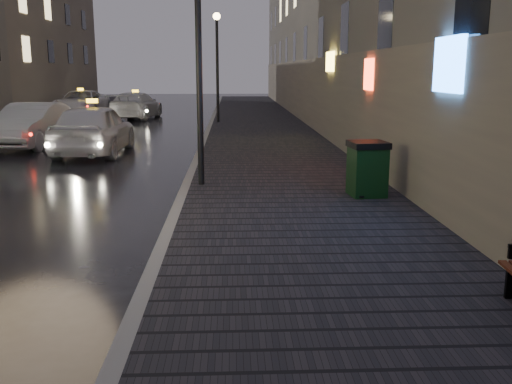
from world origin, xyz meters
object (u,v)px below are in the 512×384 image
at_px(car_left_mid, 32,125).
at_px(lamp_far, 217,54).
at_px(taxi_near, 94,129).
at_px(taxi_mid, 136,106).
at_px(trash_bin, 367,168).
at_px(taxi_far, 81,103).
at_px(lamp_near, 198,33).

bearing_deg(car_left_mid, lamp_far, 55.81).
distance_m(taxi_near, taxi_mid, 13.91).
xyz_separation_m(trash_bin, car_left_mid, (-9.96, 9.31, 0.05)).
distance_m(taxi_near, car_left_mid, 3.34).
xyz_separation_m(lamp_far, taxi_far, (-8.47, 6.58, -2.74)).
relative_size(lamp_near, car_left_mid, 1.12).
bearing_deg(taxi_mid, trash_bin, 117.53).
bearing_deg(taxi_far, car_left_mid, -81.19).
bearing_deg(lamp_near, taxi_mid, 103.38).
xyz_separation_m(lamp_near, lamp_far, (0.00, 16.00, 0.00)).
distance_m(lamp_near, taxi_mid, 20.56).
bearing_deg(taxi_mid, lamp_far, 147.32).
relative_size(lamp_far, taxi_near, 1.08).
bearing_deg(taxi_mid, car_left_mid, 87.93).
xyz_separation_m(trash_bin, taxi_far, (-11.97, 23.93, 0.02)).
xyz_separation_m(lamp_near, car_left_mid, (-6.46, 7.96, -2.71)).
bearing_deg(taxi_near, car_left_mid, -36.30).
relative_size(lamp_near, taxi_mid, 1.03).
relative_size(taxi_near, taxi_far, 0.91).
distance_m(trash_bin, car_left_mid, 13.64).
bearing_deg(lamp_far, lamp_near, -90.00).
distance_m(lamp_near, car_left_mid, 10.61).
bearing_deg(lamp_near, lamp_far, 90.00).
relative_size(lamp_near, lamp_far, 1.00).
distance_m(lamp_near, taxi_far, 24.27).
distance_m(lamp_far, taxi_near, 11.08).
distance_m(trash_bin, taxi_near, 10.32).
distance_m(taxi_mid, taxi_far, 4.66).
xyz_separation_m(lamp_far, taxi_mid, (-4.71, 3.82, -2.75)).
bearing_deg(taxi_mid, lamp_near, 109.71).
bearing_deg(lamp_near, taxi_far, 110.55).
xyz_separation_m(lamp_far, car_left_mid, (-6.46, -8.04, -2.71)).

